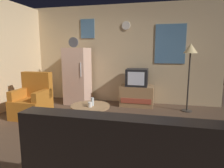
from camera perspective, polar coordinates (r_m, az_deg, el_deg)
The scene contains 10 objects.
ground_plane at distance 3.50m, azimuth -4.96°, elevation -14.60°, with size 12.00×12.00×0.00m, color #4C3828.
wall_with_art at distance 5.57m, azimuth 2.97°, elevation 8.52°, with size 5.20×0.12×2.65m.
fridge at distance 5.47m, azimuth -9.86°, elevation 2.33°, with size 0.60×0.62×1.77m.
tv_stand at distance 5.25m, azimuth 7.16°, elevation -3.34°, with size 0.84×0.53×0.53m.
crt_tv at distance 5.16m, azimuth 7.19°, elevation 1.90°, with size 0.54×0.51×0.44m.
standing_lamp at distance 4.92m, azimuth 21.50°, elevation 8.07°, with size 0.32×0.32×1.59m.
coffee_table at distance 3.78m, azimuth -6.18°, elevation -9.22°, with size 0.72×0.72×0.43m.
wine_glass at distance 3.67m, azimuth -5.62°, elevation -5.05°, with size 0.05×0.05×0.15m, color silver.
mug_ceramic_white at distance 3.59m, azimuth -6.34°, elevation -5.86°, with size 0.08×0.08×0.09m, color silver.
armchair at distance 4.68m, azimuth -21.78°, elevation -4.64°, with size 0.68×0.68×0.96m.
Camera 1 is at (1.02, -3.03, 1.43)m, focal length 31.93 mm.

